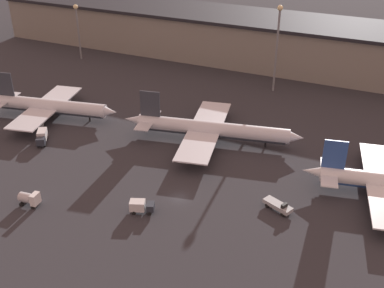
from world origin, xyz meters
The scene contains 10 objects.
ground centered at (0.00, 0.00, 0.00)m, with size 600.00×600.00×0.00m, color #2D2D33.
terminal_building centered at (0.00, 95.15, 8.75)m, with size 244.60×29.60×17.42m.
airplane_0 centered at (-53.17, 21.46, 3.53)m, with size 41.89×32.75×12.98m.
airplane_1 centered at (-4.03, 27.61, 3.51)m, with size 48.84×37.08×12.93m.
service_vehicle_0 centered at (-28.50, -16.07, 1.75)m, with size 4.70×2.80×3.29m.
service_vehicle_1 centered at (21.35, 4.74, 1.16)m, with size 7.04×4.75×2.46m.
service_vehicle_2 centered at (-44.97, 7.77, 1.81)m, with size 5.29×6.62×3.24m.
service_vehicle_3 centered at (-5.09, -8.17, 1.61)m, with size 5.68×4.04×2.83m.
lamp_post_0 centered at (-76.61, 68.97, 13.86)m, with size 1.80×1.80×21.34m.
lamp_post_1 centered at (1.68, 68.97, 17.84)m, with size 1.80×1.80×28.54m.
Camera 1 is at (39.39, -79.33, 62.91)m, focal length 45.00 mm.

